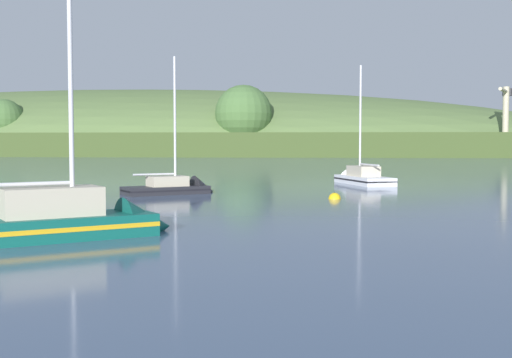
{
  "coord_description": "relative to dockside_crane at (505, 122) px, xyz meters",
  "views": [
    {
      "loc": [
        5.31,
        2.79,
        3.76
      ],
      "look_at": [
        1.14,
        42.48,
        1.47
      ],
      "focal_mm": 46.51,
      "sensor_mm": 36.0,
      "label": 1
    }
  ],
  "objects": [
    {
      "name": "sailboat_near_mooring",
      "position": [
        -56.57,
        -130.47,
        -8.37
      ],
      "size": [
        6.88,
        5.79,
        10.85
      ],
      "rotation": [
        0.0,
        0.0,
        0.6
      ],
      "color": "#232328",
      "rests_on": "ground"
    },
    {
      "name": "sailboat_far_left",
      "position": [
        -43.03,
        -117.78,
        -8.42
      ],
      "size": [
        5.39,
        8.63,
        11.68
      ],
      "rotation": [
        0.0,
        0.0,
        1.93
      ],
      "color": "white",
      "rests_on": "ground"
    },
    {
      "name": "dockside_crane",
      "position": [
        0.0,
        0.0,
        0.0
      ],
      "size": [
        6.68,
        13.56,
        17.7
      ],
      "rotation": [
        0.0,
        0.0,
        4.33
      ],
      "color": "#4C4C51",
      "rests_on": "ground"
    },
    {
      "name": "sailboat_outer_reach",
      "position": [
        -55.85,
        -152.1,
        -8.19
      ],
      "size": [
        8.96,
        7.73,
        14.3
      ],
      "rotation": [
        0.0,
        0.0,
        0.65
      ],
      "color": "#0F564C",
      "rests_on": "ground"
    },
    {
      "name": "far_shoreline_hill",
      "position": [
        -104.95,
        32.35,
        -8.19
      ],
      "size": [
        421.06,
        119.84,
        40.55
      ],
      "rotation": [
        0.0,
        0.0,
        0.02
      ],
      "color": "#3C4E24",
      "rests_on": "ground"
    },
    {
      "name": "mooring_buoy_off_fishing_boat",
      "position": [
        -45.45,
        -133.71,
        -8.6
      ],
      "size": [
        0.8,
        0.8,
        0.88
      ],
      "color": "yellow",
      "rests_on": "ground"
    }
  ]
}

